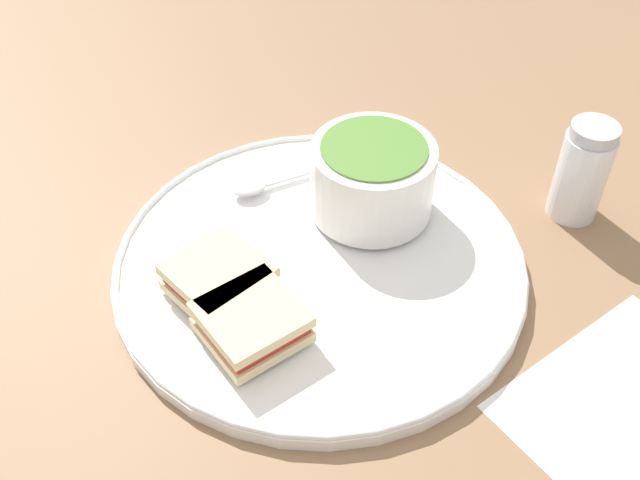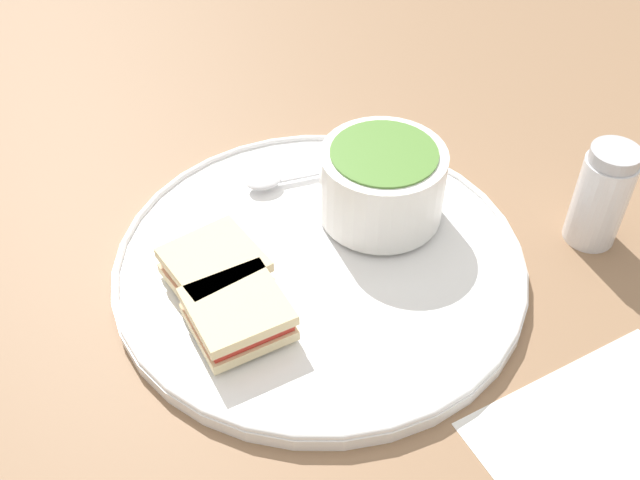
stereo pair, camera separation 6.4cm
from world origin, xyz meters
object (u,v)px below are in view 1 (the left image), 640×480
sandwich_half_near (219,278)px  sandwich_half_far (252,322)px  soup_bowl (372,178)px  salt_shaker (582,172)px  spoon (256,185)px

sandwich_half_near → sandwich_half_far: (-0.02, 0.05, 0.00)m
soup_bowl → sandwich_half_far: bearing=43.0°
sandwich_half_far → soup_bowl: bearing=-137.0°
sandwich_half_far → salt_shaker: bearing=-164.3°
spoon → sandwich_half_far: bearing=67.3°
soup_bowl → salt_shaker: salt_shaker is taller
soup_bowl → salt_shaker: (-0.19, 0.03, -0.00)m
soup_bowl → sandwich_half_far: 0.18m
spoon → salt_shaker: salt_shaker is taller
sandwich_half_near → salt_shaker: size_ratio=0.99×
spoon → sandwich_half_near: (0.05, 0.12, 0.01)m
salt_shaker → sandwich_half_far: bearing=15.7°
soup_bowl → spoon: size_ratio=1.08×
salt_shaker → spoon: bearing=-16.0°
soup_bowl → spoon: 0.12m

